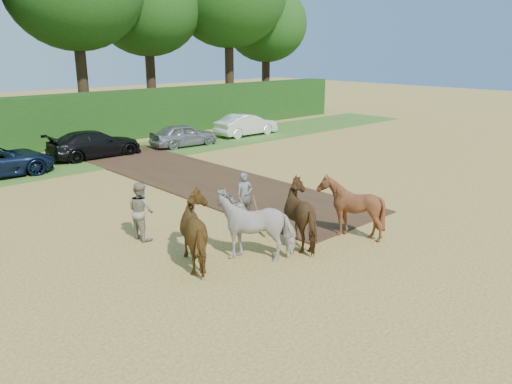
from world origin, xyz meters
TOP-DOWN VIEW (x-y plane):
  - ground at (0.00, 0.00)m, footprint 120.00×120.00m
  - earth_strip at (1.50, 7.00)m, footprint 4.50×17.00m
  - grass_verge at (0.00, 14.00)m, footprint 50.00×5.00m
  - hedgerow at (0.00, 18.50)m, footprint 46.00×1.60m
  - spectator_near at (-4.09, 2.40)m, footprint 0.73×0.91m
  - plough_team at (-1.57, -1.00)m, footprint 6.51×4.85m
  - parked_cars at (-2.13, 14.06)m, footprint 30.73×3.25m

SIDE VIEW (x-z plane):
  - ground at x=0.00m, z-range 0.00..0.00m
  - grass_verge at x=0.00m, z-range 0.00..0.03m
  - earth_strip at x=1.50m, z-range 0.00..0.05m
  - parked_cars at x=-2.13m, z-range -0.02..1.42m
  - spectator_near at x=-4.09m, z-range 0.00..1.77m
  - plough_team at x=-1.57m, z-range -0.01..1.87m
  - hedgerow at x=0.00m, z-range 0.00..3.00m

